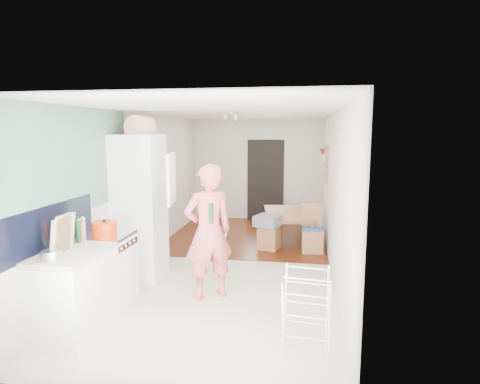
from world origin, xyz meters
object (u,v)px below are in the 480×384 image
(person, at_px, (208,220))
(drying_rack, at_px, (306,314))
(dining_table, at_px, (289,228))
(dining_chair, at_px, (312,228))
(stool, at_px, (269,237))

(person, height_order, drying_rack, person)
(dining_table, relative_size, dining_chair, 1.55)
(person, height_order, stool, person)
(dining_table, bearing_deg, dining_chair, -159.89)
(person, xyz_separation_m, dining_table, (0.94, 3.08, -0.81))
(dining_table, bearing_deg, drying_rack, 175.74)
(dining_table, height_order, dining_chair, dining_chair)
(dining_chair, bearing_deg, drying_rack, -95.48)
(dining_chair, height_order, drying_rack, dining_chair)
(dining_chair, distance_m, stool, 0.82)
(person, height_order, dining_table, person)
(dining_chair, xyz_separation_m, stool, (-0.79, 0.04, -0.21))
(dining_table, distance_m, stool, 0.85)
(dining_table, xyz_separation_m, stool, (-0.34, -0.78, -0.01))
(dining_chair, height_order, stool, dining_chair)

